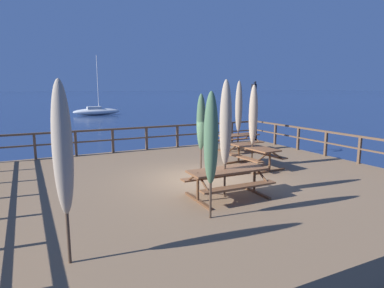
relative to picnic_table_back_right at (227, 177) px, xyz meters
The scene contains 15 objects.
ground_plane 2.30m from the picnic_table_back_right, 80.51° to the left, with size 600.00×600.00×0.00m, color navy.
wooden_deck 2.11m from the picnic_table_back_right, 80.51° to the left, with size 13.00×11.58×0.76m, color #846647.
railing_waterside_far 7.51m from the picnic_table_back_right, 87.62° to the left, with size 12.80×0.10×1.09m.
railing_side_right 6.92m from the picnic_table_back_right, 15.63° to the left, with size 0.10×11.38×1.09m.
picnic_table_back_right is the anchor object (origin of this frame).
picnic_table_front_left 3.64m from the picnic_table_back_right, 42.20° to the left, with size 1.53×2.16×0.78m.
picnic_table_front_right 6.63m from the picnic_table_back_right, 53.08° to the left, with size 1.93×1.45×0.78m.
patio_umbrella_short_back 1.42m from the picnic_table_back_right, 127.56° to the left, with size 0.32×0.32×3.12m.
patio_umbrella_tall_back_right 3.84m from the picnic_table_back_right, 42.87° to the left, with size 0.32×0.32×3.00m.
patio_umbrella_tall_mid_right 6.80m from the picnic_table_back_right, 53.18° to the left, with size 0.32×0.32×3.20m.
patio_umbrella_short_mid 1.99m from the picnic_table_back_right, 136.73° to the right, with size 0.32×0.32×2.84m.
patio_umbrella_tall_front 3.11m from the picnic_table_back_right, 76.00° to the left, with size 0.32×0.32×2.70m.
patio_umbrella_tall_mid_left 4.74m from the picnic_table_back_right, 158.05° to the right, with size 0.32×0.32×3.06m.
lamp_post_hooked 9.19m from the picnic_table_back_right, 48.75° to the left, with size 0.53×0.54×3.20m.
sailboat_distant 37.74m from the picnic_table_back_right, 84.37° to the left, with size 6.03×1.81×7.72m.
Camera 1 is at (-5.00, -9.11, 3.68)m, focal length 31.12 mm.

